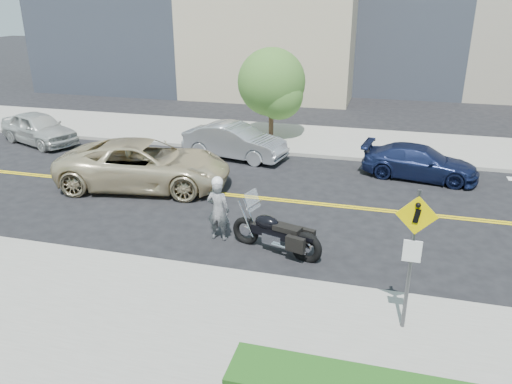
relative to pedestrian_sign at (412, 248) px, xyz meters
The scene contains 11 objects.
ground_plane 7.83m from the pedestrian_sign, 123.64° to the left, with size 120.00×120.00×0.00m, color black.
sidewalk_near 4.75m from the pedestrian_sign, 164.21° to the right, with size 60.00×5.00×0.15m, color #9E9B91.
sidewalk_far 14.56m from the pedestrian_sign, 106.91° to the left, with size 60.00×5.00×0.15m, color #9E9B91.
pedestrian_sign is the anchor object (origin of this frame).
motorcyclist 5.95m from the pedestrian_sign, 148.74° to the left, with size 0.65×0.44×1.88m.
motorcycle 4.43m from the pedestrian_sign, 140.23° to the left, with size 2.61×0.80×1.59m, color black, non-canonical shape.
suv 10.97m from the pedestrian_sign, 144.68° to the left, with size 2.79×6.06×1.68m, color beige.
parked_car_white 19.22m from the pedestrian_sign, 147.97° to the left, with size 1.72×4.28×1.46m, color silver.
parked_car_silver 12.54m from the pedestrian_sign, 123.21° to the left, with size 1.53×4.40×1.45m, color #A5A8AD.
parked_car_blue 9.97m from the pedestrian_sign, 86.40° to the left, with size 1.73×4.24×1.23m, color #19234B.
tree_far_a 14.97m from the pedestrian_sign, 113.82° to the left, with size 3.14×3.14×4.29m.
Camera 1 is at (3.51, -15.27, 6.46)m, focal length 35.00 mm.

